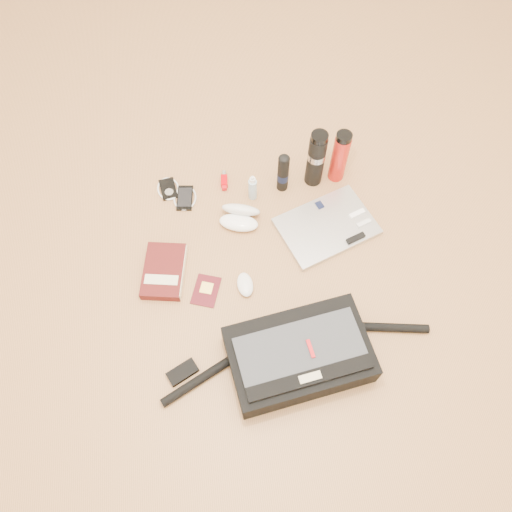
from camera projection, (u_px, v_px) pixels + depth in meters
name	position (u px, v px, depth m)	size (l,w,h in m)	color
ground	(268.00, 285.00, 1.87)	(4.00, 4.00, 0.00)	#A67445
messenger_bag	(298.00, 355.00, 1.68)	(0.96, 0.35, 0.13)	black
laptop	(327.00, 227.00, 1.98)	(0.43, 0.36, 0.04)	#B5B5B8
book	(164.00, 271.00, 1.87)	(0.19, 0.25, 0.04)	#460F0F
passport	(206.00, 290.00, 1.86)	(0.13, 0.15, 0.01)	#490D14
mouse	(245.00, 285.00, 1.85)	(0.06, 0.10, 0.03)	white
sunglasses_case	(240.00, 216.00, 1.98)	(0.19, 0.17, 0.09)	white
ipod	(168.00, 189.00, 2.07)	(0.10, 0.11, 0.01)	black
phone	(185.00, 198.00, 2.05)	(0.11, 0.13, 0.01)	black
inhaler	(224.00, 180.00, 2.08)	(0.03, 0.09, 0.02)	#B60007
spray_bottle	(253.00, 188.00, 2.01)	(0.04, 0.04, 0.13)	#A0BED2
aerosol_can	(283.00, 173.00, 2.00)	(0.06, 0.06, 0.20)	black
thermos_black	(316.00, 158.00, 1.98)	(0.08, 0.08, 0.28)	black
thermos_red	(340.00, 157.00, 2.00)	(0.09, 0.09, 0.25)	red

